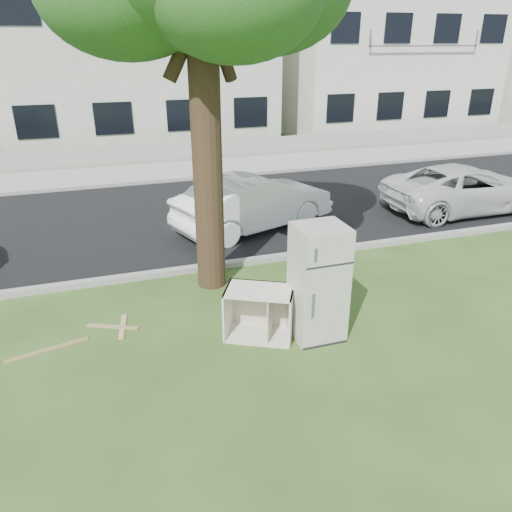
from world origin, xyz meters
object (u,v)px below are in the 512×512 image
object	(u,v)px
cabinet	(259,313)
car_right	(465,188)
fridge	(318,283)
car_center	(254,202)

from	to	relation	value
cabinet	car_right	distance (m)	8.56
fridge	cabinet	distance (m)	1.05
car_right	fridge	bearing A→B (deg)	125.06
car_center	car_right	distance (m)	5.96
fridge	car_center	bearing A→B (deg)	83.18
fridge	car_right	size ratio (longest dim) A/B	0.41
car_right	car_center	bearing A→B (deg)	85.75
fridge	cabinet	xyz separation A→B (m)	(-0.87, 0.26, -0.52)
fridge	car_center	world-z (taller)	fridge
cabinet	car_center	world-z (taller)	car_center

